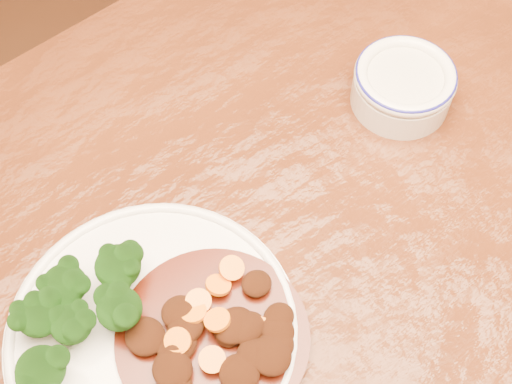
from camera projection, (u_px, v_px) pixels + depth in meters
dining_table at (312, 271)px, 0.86m from camera, size 1.54×0.98×0.75m
dinner_plate at (153, 332)px, 0.72m from camera, size 0.30×0.30×0.02m
broccoli_florets at (82, 305)px, 0.70m from camera, size 0.16×0.11×0.05m
mince_stew at (218, 339)px, 0.70m from camera, size 0.20×0.20×0.03m
dip_bowl at (403, 85)px, 0.86m from camera, size 0.12×0.12×0.06m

